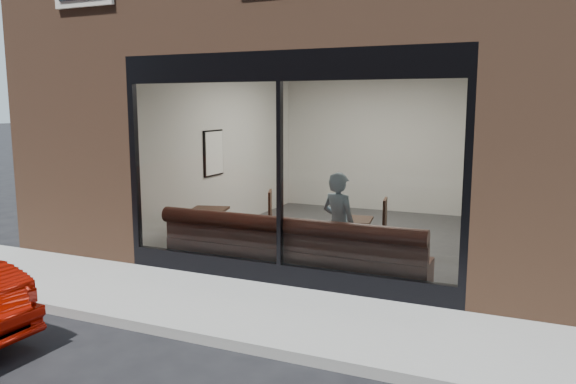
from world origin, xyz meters
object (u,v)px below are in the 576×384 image
at_px(banquette, 291,262).
at_px(cafe_chair_right, 373,240).
at_px(cafe_table_right, 352,220).
at_px(cafe_table_left, 209,210).
at_px(cafe_chair_left, 260,229).
at_px(person, 339,226).

distance_m(banquette, cafe_chair_right, 1.87).
xyz_separation_m(banquette, cafe_table_right, (0.65, 0.85, 0.52)).
distance_m(cafe_table_right, cafe_chair_right, 1.01).
distance_m(cafe_table_left, cafe_table_right, 2.47).
bearing_deg(cafe_chair_left, cafe_table_left, 44.41).
height_order(cafe_table_left, cafe_table_right, same).
xyz_separation_m(cafe_table_left, cafe_chair_right, (2.55, 1.06, -0.50)).
bearing_deg(banquette, person, 17.39).
height_order(banquette, cafe_table_right, cafe_table_right).
height_order(cafe_table_right, cafe_chair_right, cafe_table_right).
distance_m(banquette, cafe_chair_left, 2.16).
xyz_separation_m(banquette, cafe_chair_right, (0.74, 1.72, 0.01)).
xyz_separation_m(cafe_table_right, cafe_chair_right, (0.10, 0.87, -0.50)).
bearing_deg(cafe_table_left, banquette, -20.05).
bearing_deg(cafe_table_right, person, -89.81).
bearing_deg(person, cafe_chair_right, -72.32).
bearing_deg(cafe_chair_right, banquette, 57.32).
relative_size(cafe_table_right, cafe_chair_right, 1.37).
distance_m(cafe_table_left, cafe_chair_left, 1.22).
bearing_deg(banquette, cafe_table_right, 52.82).
bearing_deg(cafe_chair_left, person, 121.78).
height_order(cafe_table_left, cafe_chair_left, cafe_table_left).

